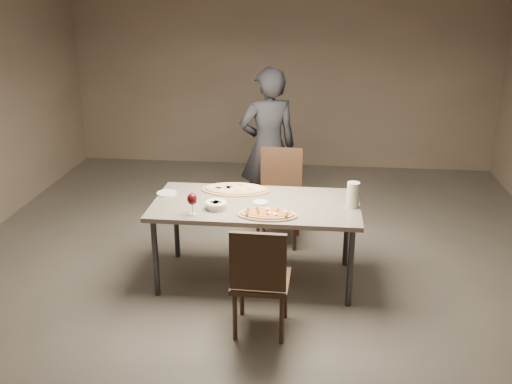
# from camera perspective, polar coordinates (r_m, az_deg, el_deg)

# --- Properties ---
(room) EXTENTS (7.00, 7.00, 7.00)m
(room) POSITION_cam_1_polar(r_m,az_deg,el_deg) (4.77, 0.00, 6.21)
(room) COLOR #625C55
(room) RESTS_ON ground
(dining_table) EXTENTS (1.80, 0.90, 0.75)m
(dining_table) POSITION_cam_1_polar(r_m,az_deg,el_deg) (4.99, 0.00, -1.69)
(dining_table) COLOR slate
(dining_table) RESTS_ON ground
(zucchini_pizza) EXTENTS (0.50, 0.28, 0.05)m
(zucchini_pizza) POSITION_cam_1_polar(r_m,az_deg,el_deg) (4.69, 1.15, -2.20)
(zucchini_pizza) COLOR tan
(zucchini_pizza) RESTS_ON dining_table
(ham_pizza) EXTENTS (0.62, 0.35, 0.04)m
(ham_pizza) POSITION_cam_1_polar(r_m,az_deg,el_deg) (5.25, -2.07, 0.29)
(ham_pizza) COLOR tan
(ham_pizza) RESTS_ON dining_table
(bread_basket) EXTENTS (0.19, 0.19, 0.07)m
(bread_basket) POSITION_cam_1_polar(r_m,az_deg,el_deg) (4.84, -4.04, -1.24)
(bread_basket) COLOR beige
(bread_basket) RESTS_ON dining_table
(oil_dish) EXTENTS (0.13, 0.13, 0.02)m
(oil_dish) POSITION_cam_1_polar(r_m,az_deg,el_deg) (4.95, 0.44, -1.06)
(oil_dish) COLOR white
(oil_dish) RESTS_ON dining_table
(pepper_mill_left) EXTENTS (0.05, 0.05, 0.19)m
(pepper_mill_left) POSITION_cam_1_polar(r_m,az_deg,el_deg) (5.03, 9.58, 0.01)
(pepper_mill_left) COLOR black
(pepper_mill_left) RESTS_ON dining_table
(pepper_mill_right) EXTENTS (0.06, 0.06, 0.21)m
(pepper_mill_right) POSITION_cam_1_polar(r_m,az_deg,el_deg) (4.90, 9.67, -0.43)
(pepper_mill_right) COLOR black
(pepper_mill_right) RESTS_ON dining_table
(carafe) EXTENTS (0.11, 0.11, 0.22)m
(carafe) POSITION_cam_1_polar(r_m,az_deg,el_deg) (4.90, 9.67, -0.29)
(carafe) COLOR silver
(carafe) RESTS_ON dining_table
(wine_glass) EXTENTS (0.08, 0.08, 0.19)m
(wine_glass) POSITION_cam_1_polar(r_m,az_deg,el_deg) (4.70, -6.41, -0.78)
(wine_glass) COLOR silver
(wine_glass) RESTS_ON dining_table
(side_plate) EXTENTS (0.18, 0.18, 0.01)m
(side_plate) POSITION_cam_1_polar(r_m,az_deg,el_deg) (5.24, -8.91, -0.11)
(side_plate) COLOR white
(side_plate) RESTS_ON dining_table
(chair_near) EXTENTS (0.44, 0.44, 0.91)m
(chair_near) POSITION_cam_1_polar(r_m,az_deg,el_deg) (4.27, 0.37, -8.40)
(chair_near) COLOR #3B2618
(chair_near) RESTS_ON ground
(chair_far) EXTENTS (0.47, 0.47, 0.96)m
(chair_far) POSITION_cam_1_polar(r_m,az_deg,el_deg) (5.88, 2.42, 0.17)
(chair_far) COLOR #3B2618
(chair_far) RESTS_ON ground
(diner) EXTENTS (0.74, 0.60, 1.74)m
(diner) POSITION_cam_1_polar(r_m,az_deg,el_deg) (6.20, 1.21, 4.47)
(diner) COLOR black
(diner) RESTS_ON ground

